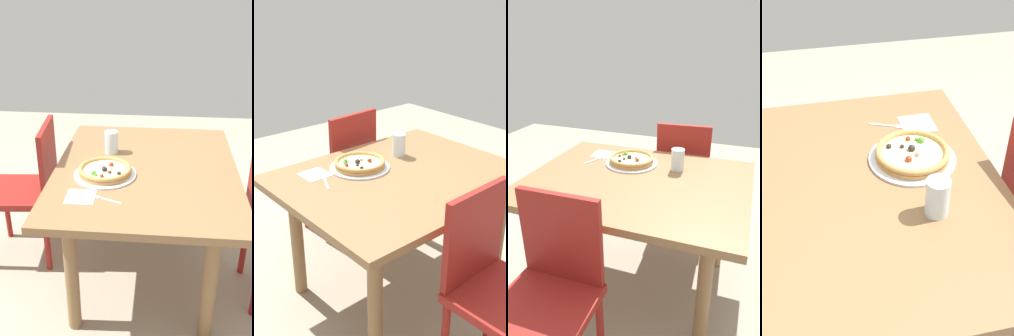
% 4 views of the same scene
% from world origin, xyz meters
% --- Properties ---
extents(ground_plane, '(6.00, 6.00, 0.00)m').
position_xyz_m(ground_plane, '(0.00, 0.00, 0.00)').
color(ground_plane, '#9E937F').
extents(dining_table, '(1.25, 1.00, 0.72)m').
position_xyz_m(dining_table, '(0.00, 0.00, 0.63)').
color(dining_table, olive).
rests_on(dining_table, ground).
extents(chair_near, '(0.41, 0.41, 0.90)m').
position_xyz_m(chair_near, '(-0.13, -0.71, 0.50)').
color(chair_near, maroon).
rests_on(chair_near, ground).
extents(chair_far, '(0.43, 0.43, 0.90)m').
position_xyz_m(chair_far, '(0.13, 0.71, 0.50)').
color(chair_far, maroon).
rests_on(chair_far, ground).
extents(plate, '(0.33, 0.33, 0.01)m').
position_xyz_m(plate, '(-0.11, 0.21, 0.73)').
color(plate, silver).
rests_on(plate, dining_table).
extents(pizza, '(0.28, 0.28, 0.05)m').
position_xyz_m(pizza, '(-0.11, 0.21, 0.75)').
color(pizza, '#B78447').
rests_on(pizza, plate).
extents(fork, '(0.08, 0.16, 0.00)m').
position_xyz_m(fork, '(-0.36, 0.19, 0.72)').
color(fork, silver).
rests_on(fork, dining_table).
extents(drinking_glass, '(0.08, 0.08, 0.13)m').
position_xyz_m(drinking_glass, '(0.18, 0.21, 0.79)').
color(drinking_glass, silver).
rests_on(drinking_glass, dining_table).
extents(napkin, '(0.14, 0.14, 0.00)m').
position_xyz_m(napkin, '(-0.35, 0.30, 0.72)').
color(napkin, white).
rests_on(napkin, dining_table).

